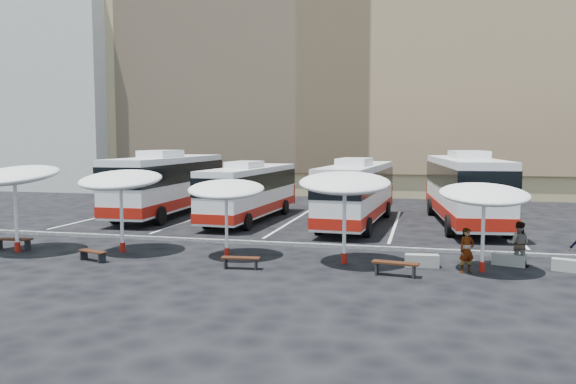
% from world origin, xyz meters
% --- Properties ---
extents(ground, '(120.00, 120.00, 0.00)m').
position_xyz_m(ground, '(0.00, 0.00, 0.00)').
color(ground, black).
rests_on(ground, ground).
extents(sandstone_building, '(42.00, 18.25, 29.60)m').
position_xyz_m(sandstone_building, '(0.00, 31.87, 12.63)').
color(sandstone_building, tan).
rests_on(sandstone_building, ground).
extents(apartment_block, '(14.00, 14.00, 18.00)m').
position_xyz_m(apartment_block, '(-28.00, 28.00, 9.00)').
color(apartment_block, silver).
rests_on(apartment_block, ground).
extents(curb_divider, '(34.00, 0.25, 0.15)m').
position_xyz_m(curb_divider, '(0.00, 0.50, 0.07)').
color(curb_divider, black).
rests_on(curb_divider, ground).
extents(bay_lines, '(24.15, 12.00, 0.01)m').
position_xyz_m(bay_lines, '(0.00, 8.00, 0.01)').
color(bay_lines, white).
rests_on(bay_lines, ground).
extents(bus_0, '(3.31, 13.12, 4.14)m').
position_xyz_m(bus_0, '(-8.28, 9.06, 2.12)').
color(bus_0, white).
rests_on(bus_0, ground).
extents(bus_1, '(3.00, 11.26, 3.54)m').
position_xyz_m(bus_1, '(-2.48, 7.91, 1.81)').
color(bus_1, white).
rests_on(bus_1, ground).
extents(bus_2, '(3.33, 12.06, 3.78)m').
position_xyz_m(bus_2, '(3.89, 7.63, 1.93)').
color(bus_2, white).
rests_on(bus_2, ground).
extents(bus_3, '(4.05, 13.41, 4.19)m').
position_xyz_m(bus_3, '(9.73, 9.16, 2.14)').
color(bus_3, white).
rests_on(bus_3, ground).
extents(sunshade_0, '(4.21, 4.25, 3.82)m').
position_xyz_m(sunshade_0, '(-9.27, -3.59, 3.24)').
color(sunshade_0, white).
rests_on(sunshade_0, ground).
extents(sunshade_1, '(3.68, 3.72, 3.61)m').
position_xyz_m(sunshade_1, '(-4.91, -2.56, 3.06)').
color(sunshade_1, white).
rests_on(sunshade_1, ground).
extents(sunshade_2, '(3.65, 3.68, 3.24)m').
position_xyz_m(sunshade_2, '(-0.26, -2.44, 2.75)').
color(sunshade_2, white).
rests_on(sunshade_2, ground).
extents(sunshade_3, '(3.95, 3.99, 3.66)m').
position_xyz_m(sunshade_3, '(4.57, -2.61, 3.11)').
color(sunshade_3, white).
rests_on(sunshade_3, ground).
extents(sunshade_4, '(3.72, 3.75, 3.30)m').
position_xyz_m(sunshade_4, '(9.60, -2.80, 2.80)').
color(sunshade_4, white).
rests_on(sunshade_4, ground).
extents(wood_bench_0, '(1.65, 0.68, 0.49)m').
position_xyz_m(wood_bench_0, '(-9.78, -3.21, 0.38)').
color(wood_bench_0, black).
rests_on(wood_bench_0, ground).
extents(wood_bench_1, '(1.39, 0.78, 0.41)m').
position_xyz_m(wood_bench_1, '(-5.09, -4.49, 0.32)').
color(wood_bench_1, black).
rests_on(wood_bench_1, ground).
extents(wood_bench_2, '(1.46, 0.52, 0.44)m').
position_xyz_m(wood_bench_2, '(0.99, -4.40, 0.34)').
color(wood_bench_2, black).
rests_on(wood_bench_2, ground).
extents(wood_bench_3, '(1.66, 0.65, 0.50)m').
position_xyz_m(wood_bench_3, '(6.59, -4.18, 0.38)').
color(wood_bench_3, black).
rests_on(wood_bench_3, ground).
extents(conc_bench_0, '(1.29, 0.55, 0.47)m').
position_xyz_m(conc_bench_0, '(7.48, -2.48, 0.23)').
color(conc_bench_0, gray).
rests_on(conc_bench_0, ground).
extents(conc_bench_1, '(1.27, 0.76, 0.45)m').
position_xyz_m(conc_bench_1, '(10.70, -1.49, 0.23)').
color(conc_bench_1, gray).
rests_on(conc_bench_1, ground).
extents(conc_bench_2, '(1.23, 0.72, 0.44)m').
position_xyz_m(conc_bench_2, '(12.69, -2.02, 0.22)').
color(conc_bench_2, gray).
rests_on(conc_bench_2, ground).
extents(passenger_0, '(0.70, 0.62, 1.62)m').
position_xyz_m(passenger_0, '(9.05, -3.07, 0.81)').
color(passenger_0, black).
rests_on(passenger_0, ground).
extents(passenger_1, '(0.94, 0.79, 1.70)m').
position_xyz_m(passenger_1, '(11.02, -1.54, 0.85)').
color(passenger_1, black).
rests_on(passenger_1, ground).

